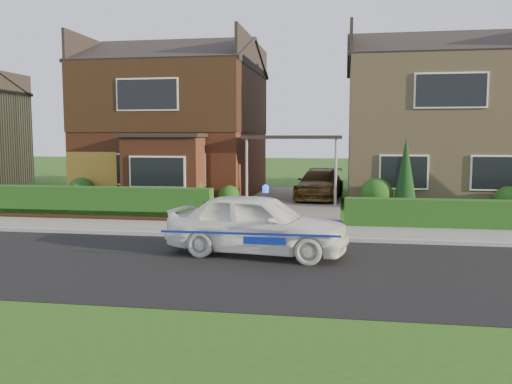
# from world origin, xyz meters

# --- Properties ---
(ground) EXTENTS (120.00, 120.00, 0.00)m
(ground) POSITION_xyz_m (0.00, 0.00, 0.00)
(ground) COLOR #1F4713
(ground) RESTS_ON ground
(road) EXTENTS (60.00, 6.00, 0.02)m
(road) POSITION_xyz_m (0.00, 0.00, 0.00)
(road) COLOR black
(road) RESTS_ON ground
(kerb) EXTENTS (60.00, 0.16, 0.12)m
(kerb) POSITION_xyz_m (0.00, 3.05, 0.06)
(kerb) COLOR #9E9993
(kerb) RESTS_ON ground
(sidewalk) EXTENTS (60.00, 2.00, 0.10)m
(sidewalk) POSITION_xyz_m (0.00, 4.10, 0.05)
(sidewalk) COLOR slate
(sidewalk) RESTS_ON ground
(grass_verge) EXTENTS (60.00, 4.00, 0.01)m
(grass_verge) POSITION_xyz_m (0.00, -5.00, 0.00)
(grass_verge) COLOR #1F4713
(grass_verge) RESTS_ON ground
(driveway) EXTENTS (3.80, 12.00, 0.12)m
(driveway) POSITION_xyz_m (0.00, 11.00, 0.06)
(driveway) COLOR #666059
(driveway) RESTS_ON ground
(house_left) EXTENTS (7.50, 9.53, 7.25)m
(house_left) POSITION_xyz_m (-5.78, 13.90, 3.81)
(house_left) COLOR brown
(house_left) RESTS_ON ground
(house_right) EXTENTS (7.50, 8.06, 7.25)m
(house_right) POSITION_xyz_m (5.80, 13.99, 3.66)
(house_right) COLOR #967E5C
(house_right) RESTS_ON ground
(carport_link) EXTENTS (3.80, 3.00, 2.77)m
(carport_link) POSITION_xyz_m (0.00, 10.95, 2.66)
(carport_link) COLOR black
(carport_link) RESTS_ON ground
(garage_door) EXTENTS (2.20, 0.10, 2.10)m
(garage_door) POSITION_xyz_m (-8.25, 9.96, 1.05)
(garage_door) COLOR #9A6A21
(garage_door) RESTS_ON ground
(dwarf_wall) EXTENTS (7.70, 0.25, 0.36)m
(dwarf_wall) POSITION_xyz_m (-5.80, 5.30, 0.18)
(dwarf_wall) COLOR brown
(dwarf_wall) RESTS_ON ground
(hedge_left) EXTENTS (7.50, 0.55, 0.90)m
(hedge_left) POSITION_xyz_m (-5.80, 5.45, 0.00)
(hedge_left) COLOR #123A12
(hedge_left) RESTS_ON ground
(hedge_right) EXTENTS (7.50, 0.55, 0.80)m
(hedge_right) POSITION_xyz_m (5.80, 5.35, 0.00)
(hedge_right) COLOR #123A12
(hedge_right) RESTS_ON ground
(shrub_left_far) EXTENTS (1.08, 1.08, 1.08)m
(shrub_left_far) POSITION_xyz_m (-8.50, 9.50, 0.54)
(shrub_left_far) COLOR #123A12
(shrub_left_far) RESTS_ON ground
(shrub_left_mid) EXTENTS (1.32, 1.32, 1.32)m
(shrub_left_mid) POSITION_xyz_m (-4.00, 9.30, 0.66)
(shrub_left_mid) COLOR #123A12
(shrub_left_mid) RESTS_ON ground
(shrub_left_near) EXTENTS (0.84, 0.84, 0.84)m
(shrub_left_near) POSITION_xyz_m (-2.40, 9.60, 0.42)
(shrub_left_near) COLOR #123A12
(shrub_left_near) RESTS_ON ground
(shrub_right_near) EXTENTS (1.20, 1.20, 1.20)m
(shrub_right_near) POSITION_xyz_m (3.20, 9.40, 0.60)
(shrub_right_near) COLOR #123A12
(shrub_right_near) RESTS_ON ground
(shrub_right_mid) EXTENTS (0.96, 0.96, 0.96)m
(shrub_right_mid) POSITION_xyz_m (7.80, 9.50, 0.48)
(shrub_right_mid) COLOR #123A12
(shrub_right_mid) RESTS_ON ground
(conifer_a) EXTENTS (0.90, 0.90, 2.60)m
(conifer_a) POSITION_xyz_m (4.20, 9.20, 1.30)
(conifer_a) COLOR black
(conifer_a) RESTS_ON ground
(police_car) EXTENTS (3.82, 4.34, 1.58)m
(police_car) POSITION_xyz_m (0.10, 1.20, 0.71)
(police_car) COLOR white
(police_car) RESTS_ON ground
(driveway_car) EXTENTS (2.06, 4.34, 1.22)m
(driveway_car) POSITION_xyz_m (1.00, 11.93, 0.73)
(driveway_car) COLOR brown
(driveway_car) RESTS_ON driveway
(potted_plant_a) EXTENTS (0.41, 0.35, 0.67)m
(potted_plant_a) POSITION_xyz_m (-3.88, 6.84, 0.33)
(potted_plant_a) COLOR gray
(potted_plant_a) RESTS_ON ground
(potted_plant_b) EXTENTS (0.56, 0.55, 0.79)m
(potted_plant_b) POSITION_xyz_m (-8.09, 7.85, 0.39)
(potted_plant_b) COLOR gray
(potted_plant_b) RESTS_ON ground
(potted_plant_c) EXTENTS (0.44, 0.44, 0.74)m
(potted_plant_c) POSITION_xyz_m (-2.50, 7.21, 0.37)
(potted_plant_c) COLOR gray
(potted_plant_c) RESTS_ON ground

